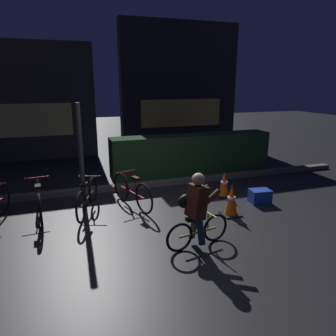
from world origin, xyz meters
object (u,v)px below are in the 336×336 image
parked_bike_left_mid (40,202)px  blue_crate (260,196)px  street_post (81,158)px  cyclist (196,210)px  traffic_cone_near (231,201)px  traffic_cone_far (224,185)px  parked_bike_center_left (87,198)px  parked_bike_center_right (132,192)px

parked_bike_left_mid → blue_crate: size_ratio=3.82×
street_post → cyclist: size_ratio=1.78×
street_post → traffic_cone_near: size_ratio=3.47×
parked_bike_left_mid → blue_crate: parked_bike_left_mid is taller
street_post → traffic_cone_far: 3.29m
traffic_cone_near → cyclist: bearing=-141.9°
parked_bike_center_left → traffic_cone_near: parked_bike_center_left is taller
traffic_cone_near → parked_bike_center_right: bearing=148.7°
street_post → blue_crate: bearing=-13.6°
street_post → traffic_cone_far: size_ratio=3.79×
parked_bike_center_right → traffic_cone_near: 2.09m
parked_bike_center_right → street_post: bearing=59.9°
parked_bike_center_left → cyclist: size_ratio=1.19×
traffic_cone_near → traffic_cone_far: traffic_cone_near is taller
cyclist → blue_crate: bearing=20.8°
parked_bike_center_left → parked_bike_center_right: (0.94, 0.05, 0.01)m
street_post → parked_bike_center_left: bearing=-78.3°
traffic_cone_near → blue_crate: 1.05m
street_post → parked_bike_center_left: (0.05, -0.26, -0.78)m
traffic_cone_far → blue_crate: size_ratio=1.33×
parked_bike_center_left → blue_crate: size_ratio=3.37×
traffic_cone_near → blue_crate: traffic_cone_near is taller
parked_bike_center_right → blue_crate: 2.83m
parked_bike_left_mid → parked_bike_center_left: 0.91m
blue_crate → cyclist: cyclist is taller
cyclist → parked_bike_left_mid: bearing=130.0°
blue_crate → cyclist: 2.55m
traffic_cone_far → blue_crate: bearing=-49.1°
parked_bike_center_left → blue_crate: bearing=-80.3°
street_post → traffic_cone_near: street_post is taller
street_post → traffic_cone_near: (2.77, -1.30, -0.80)m
parked_bike_center_right → cyclist: 2.12m
parked_bike_center_left → parked_bike_center_right: parked_bike_center_right is taller
traffic_cone_near → street_post: bearing=154.9°
parked_bike_center_right → traffic_cone_near: parked_bike_center_right is taller
traffic_cone_far → traffic_cone_near: bearing=-111.1°
parked_bike_left_mid → parked_bike_center_right: size_ratio=1.09×
parked_bike_left_mid → parked_bike_center_right: parked_bike_left_mid is taller
street_post → cyclist: (1.60, -2.22, -0.48)m
traffic_cone_near → cyclist: cyclist is taller
parked_bike_center_left → cyclist: bearing=-122.3°
parked_bike_center_right → cyclist: (0.61, -2.01, 0.29)m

